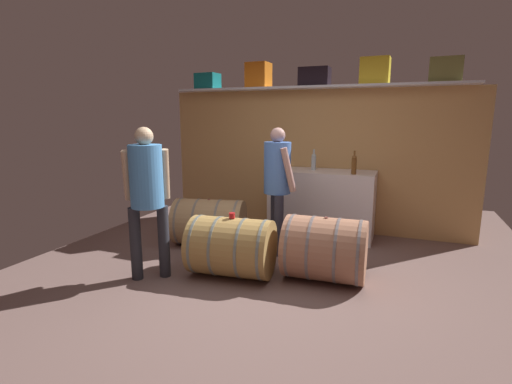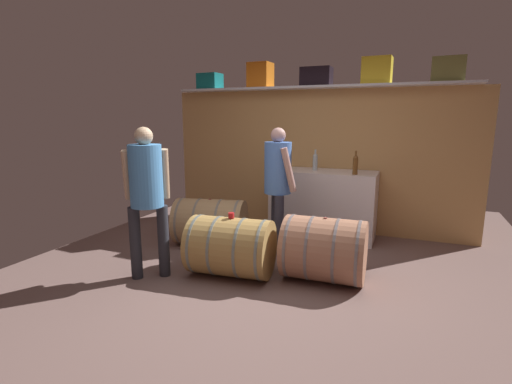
{
  "view_description": "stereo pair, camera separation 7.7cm",
  "coord_description": "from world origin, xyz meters",
  "px_view_note": "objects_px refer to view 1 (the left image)",
  "views": [
    {
      "loc": [
        1.24,
        -3.29,
        1.68
      ],
      "look_at": [
        -0.31,
        0.72,
        0.83
      ],
      "focal_mm": 26.67,
      "sensor_mm": 36.0,
      "label": 1
    },
    {
      "loc": [
        1.31,
        -3.26,
        1.68
      ],
      "look_at": [
        -0.31,
        0.72,
        0.83
      ],
      "focal_mm": 26.67,
      "sensor_mm": 36.0,
      "label": 2
    }
  ],
  "objects_px": {
    "toolcase_orange": "(258,75)",
    "wine_barrel_far": "(209,222)",
    "wine_glass": "(286,162)",
    "winemaker_pouring": "(278,177)",
    "tasting_cup": "(232,215)",
    "wine_bottle_clear": "(314,161)",
    "toolcase_olive": "(446,70)",
    "wine_bottle_amber": "(354,164)",
    "visitor_tasting": "(147,187)",
    "toolcase_yellow": "(375,71)",
    "toolcase_teal": "(208,81)",
    "wine_barrel_near": "(232,247)",
    "wine_barrel_flank": "(325,249)",
    "work_cabinet": "(322,204)",
    "toolcase_black": "(315,77)"
  },
  "relations": [
    {
      "from": "work_cabinet",
      "to": "wine_barrel_far",
      "type": "relative_size",
      "value": 1.41
    },
    {
      "from": "toolcase_olive",
      "to": "wine_glass",
      "type": "distance_m",
      "value": 2.34
    },
    {
      "from": "toolcase_teal",
      "to": "toolcase_orange",
      "type": "distance_m",
      "value": 0.85
    },
    {
      "from": "toolcase_orange",
      "to": "visitor_tasting",
      "type": "bearing_deg",
      "value": -95.14
    },
    {
      "from": "toolcase_yellow",
      "to": "wine_glass",
      "type": "relative_size",
      "value": 2.59
    },
    {
      "from": "toolcase_yellow",
      "to": "wine_bottle_amber",
      "type": "distance_m",
      "value": 1.28
    },
    {
      "from": "wine_glass",
      "to": "wine_bottle_clear",
      "type": "bearing_deg",
      "value": 9.21
    },
    {
      "from": "toolcase_teal",
      "to": "winemaker_pouring",
      "type": "bearing_deg",
      "value": -32.5
    },
    {
      "from": "tasting_cup",
      "to": "toolcase_yellow",
      "type": "bearing_deg",
      "value": 58.26
    },
    {
      "from": "toolcase_orange",
      "to": "wine_barrel_far",
      "type": "bearing_deg",
      "value": -99.44
    },
    {
      "from": "toolcase_orange",
      "to": "wine_bottle_amber",
      "type": "relative_size",
      "value": 1.16
    },
    {
      "from": "work_cabinet",
      "to": "wine_bottle_clear",
      "type": "height_order",
      "value": "wine_bottle_clear"
    },
    {
      "from": "wine_barrel_flank",
      "to": "winemaker_pouring",
      "type": "relative_size",
      "value": 0.54
    },
    {
      "from": "toolcase_olive",
      "to": "wine_bottle_amber",
      "type": "xyz_separation_m",
      "value": [
        -1.01,
        -0.41,
        -1.18
      ]
    },
    {
      "from": "work_cabinet",
      "to": "wine_barrel_near",
      "type": "bearing_deg",
      "value": -109.54
    },
    {
      "from": "toolcase_orange",
      "to": "wine_barrel_near",
      "type": "height_order",
      "value": "toolcase_orange"
    },
    {
      "from": "toolcase_black",
      "to": "toolcase_olive",
      "type": "relative_size",
      "value": 1.1
    },
    {
      "from": "wine_barrel_flank",
      "to": "visitor_tasting",
      "type": "bearing_deg",
      "value": -162.64
    },
    {
      "from": "toolcase_olive",
      "to": "wine_bottle_clear",
      "type": "relative_size",
      "value": 1.31
    },
    {
      "from": "toolcase_olive",
      "to": "toolcase_black",
      "type": "bearing_deg",
      "value": -175.89
    },
    {
      "from": "tasting_cup",
      "to": "visitor_tasting",
      "type": "height_order",
      "value": "visitor_tasting"
    },
    {
      "from": "winemaker_pouring",
      "to": "wine_bottle_clear",
      "type": "bearing_deg",
      "value": 137.48
    },
    {
      "from": "toolcase_olive",
      "to": "winemaker_pouring",
      "type": "distance_m",
      "value": 2.5
    },
    {
      "from": "toolcase_olive",
      "to": "wine_barrel_near",
      "type": "distance_m",
      "value": 3.44
    },
    {
      "from": "work_cabinet",
      "to": "wine_barrel_near",
      "type": "height_order",
      "value": "work_cabinet"
    },
    {
      "from": "work_cabinet",
      "to": "wine_barrel_far",
      "type": "bearing_deg",
      "value": -144.8
    },
    {
      "from": "wine_glass",
      "to": "wine_barrel_far",
      "type": "xyz_separation_m",
      "value": [
        -0.78,
        -0.9,
        -0.73
      ]
    },
    {
      "from": "toolcase_yellow",
      "to": "toolcase_teal",
      "type": "bearing_deg",
      "value": -177.06
    },
    {
      "from": "toolcase_teal",
      "to": "wine_glass",
      "type": "xyz_separation_m",
      "value": [
        1.37,
        -0.24,
        -1.18
      ]
    },
    {
      "from": "toolcase_orange",
      "to": "wine_bottle_clear",
      "type": "xyz_separation_m",
      "value": [
        0.9,
        -0.18,
        -1.22
      ]
    },
    {
      "from": "wine_barrel_near",
      "to": "wine_barrel_far",
      "type": "bearing_deg",
      "value": 125.44
    },
    {
      "from": "wine_barrel_far",
      "to": "toolcase_olive",
      "type": "bearing_deg",
      "value": 11.01
    },
    {
      "from": "tasting_cup",
      "to": "wine_barrel_near",
      "type": "bearing_deg",
      "value": -180.0
    },
    {
      "from": "toolcase_teal",
      "to": "wine_barrel_flank",
      "type": "distance_m",
      "value": 3.39
    },
    {
      "from": "toolcase_yellow",
      "to": "winemaker_pouring",
      "type": "distance_m",
      "value": 1.97
    },
    {
      "from": "toolcase_olive",
      "to": "winemaker_pouring",
      "type": "xyz_separation_m",
      "value": [
        -1.84,
        -1.08,
        -1.3
      ]
    },
    {
      "from": "tasting_cup",
      "to": "wine_bottle_clear",
      "type": "bearing_deg",
      "value": 75.44
    },
    {
      "from": "wine_bottle_amber",
      "to": "wine_barrel_far",
      "type": "bearing_deg",
      "value": -157.23
    },
    {
      "from": "wine_glass",
      "to": "wine_barrel_near",
      "type": "height_order",
      "value": "wine_glass"
    },
    {
      "from": "tasting_cup",
      "to": "wine_barrel_far",
      "type": "bearing_deg",
      "value": 131.03
    },
    {
      "from": "toolcase_teal",
      "to": "toolcase_black",
      "type": "height_order",
      "value": "toolcase_black"
    },
    {
      "from": "toolcase_black",
      "to": "wine_barrel_far",
      "type": "xyz_separation_m",
      "value": [
        -1.1,
        -1.15,
        -1.92
      ]
    },
    {
      "from": "toolcase_orange",
      "to": "wine_barrel_flank",
      "type": "bearing_deg",
      "value": -47.63
    },
    {
      "from": "toolcase_teal",
      "to": "toolcase_orange",
      "type": "bearing_deg",
      "value": 2.97
    },
    {
      "from": "toolcase_olive",
      "to": "wine_bottle_amber",
      "type": "bearing_deg",
      "value": -153.68
    },
    {
      "from": "toolcase_teal",
      "to": "wine_bottle_amber",
      "type": "distance_m",
      "value": 2.64
    },
    {
      "from": "work_cabinet",
      "to": "wine_barrel_far",
      "type": "xyz_separation_m",
      "value": [
        -1.31,
        -0.92,
        -0.16
      ]
    },
    {
      "from": "wine_glass",
      "to": "winemaker_pouring",
      "type": "relative_size",
      "value": 0.09
    },
    {
      "from": "toolcase_yellow",
      "to": "winemaker_pouring",
      "type": "relative_size",
      "value": 0.24
    },
    {
      "from": "toolcase_orange",
      "to": "toolcase_olive",
      "type": "xyz_separation_m",
      "value": [
        2.5,
        0.0,
        -0.03
      ]
    }
  ]
}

